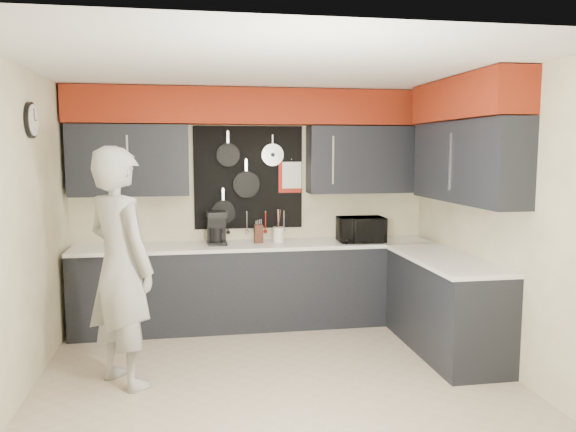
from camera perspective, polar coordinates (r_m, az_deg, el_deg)
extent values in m
plane|color=#B7A78E|center=(5.01, -1.24, -15.98)|extent=(4.00, 4.00, 0.00)
cube|color=#EEEBB8|center=(6.39, -3.57, 1.01)|extent=(4.00, 0.01, 2.60)
cube|color=black|center=(6.20, -15.82, 5.46)|extent=(1.24, 0.32, 0.75)
cube|color=black|center=(6.47, 7.95, 5.69)|extent=(1.34, 0.32, 0.75)
cube|color=maroon|center=(6.20, -3.47, 11.02)|extent=(3.94, 0.36, 0.38)
cube|color=black|center=(6.35, -4.03, 3.91)|extent=(1.22, 0.03, 1.15)
cylinder|color=black|center=(6.28, -6.11, 6.19)|extent=(0.26, 0.04, 0.26)
cylinder|color=black|center=(6.31, -4.26, 3.21)|extent=(0.30, 0.04, 0.30)
cylinder|color=black|center=(6.32, -6.59, 0.37)|extent=(0.27, 0.04, 0.27)
cylinder|color=silver|center=(6.34, -1.58, 6.23)|extent=(0.25, 0.02, 0.25)
cube|color=#9D180C|center=(6.39, 0.19, 3.91)|extent=(0.26, 0.01, 0.34)
cube|color=white|center=(6.38, 0.39, 4.17)|extent=(0.22, 0.01, 0.30)
cylinder|color=silver|center=(6.34, -8.02, -0.63)|extent=(0.01, 0.01, 0.20)
cylinder|color=silver|center=(6.35, -6.11, -0.59)|extent=(0.01, 0.01, 0.20)
cylinder|color=silver|center=(6.37, -4.20, -0.55)|extent=(0.01, 0.01, 0.20)
cylinder|color=silver|center=(6.39, -2.30, -0.51)|extent=(0.01, 0.01, 0.20)
cylinder|color=silver|center=(6.42, -0.42, -0.47)|extent=(0.01, 0.01, 0.20)
cube|color=#EEEBB8|center=(5.34, 20.43, -0.53)|extent=(0.01, 3.50, 2.60)
cube|color=black|center=(5.49, 17.67, 5.26)|extent=(0.32, 1.70, 0.75)
cube|color=maroon|center=(5.50, 17.70, 11.27)|extent=(0.36, 1.70, 0.38)
cube|color=#EEEBB8|center=(4.80, -25.54, -1.53)|extent=(0.01, 3.50, 2.60)
cylinder|color=black|center=(5.15, -24.67, 8.85)|extent=(0.04, 0.30, 0.30)
cylinder|color=white|center=(5.14, -24.43, 8.86)|extent=(0.01, 0.26, 0.26)
cube|color=black|center=(6.25, -3.22, -7.13)|extent=(3.90, 0.60, 0.88)
cube|color=white|center=(6.14, -3.23, -2.99)|extent=(3.90, 0.63, 0.04)
cube|color=black|center=(5.67, 15.66, -8.82)|extent=(0.60, 1.60, 0.88)
cube|color=white|center=(5.56, 15.67, -4.26)|extent=(0.63, 1.60, 0.04)
cube|color=black|center=(6.10, -2.92, -11.27)|extent=(3.90, 0.06, 0.10)
imported|color=black|center=(6.26, 7.41, -1.37)|extent=(0.51, 0.35, 0.28)
cube|color=#351910|center=(6.17, -3.01, -1.81)|extent=(0.09, 0.09, 0.20)
cylinder|color=silver|center=(6.22, -0.98, -1.89)|extent=(0.13, 0.13, 0.17)
cube|color=black|center=(6.10, -7.23, -2.75)|extent=(0.21, 0.25, 0.03)
cube|color=black|center=(6.16, -7.29, -1.07)|extent=(0.20, 0.08, 0.33)
cube|color=black|center=(6.06, -7.27, 0.15)|extent=(0.21, 0.25, 0.07)
cylinder|color=black|center=(6.06, -7.23, -1.92)|extent=(0.12, 0.12, 0.15)
imported|color=#9E9E9C|center=(4.79, -16.65, -5.02)|extent=(0.83, 0.85, 1.97)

